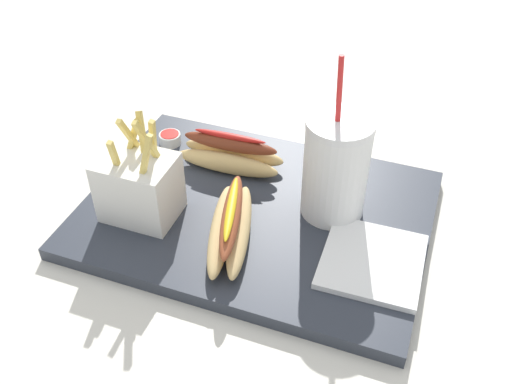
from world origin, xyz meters
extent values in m
cube|color=silver|center=(0.00, 0.00, -0.01)|extent=(2.40, 2.40, 0.02)
cube|color=#2D333D|center=(0.00, 0.00, 0.01)|extent=(0.48, 0.35, 0.02)
cylinder|color=white|center=(-0.10, -0.03, 0.09)|extent=(0.09, 0.09, 0.14)
cylinder|color=white|center=(-0.10, -0.03, 0.16)|extent=(0.09, 0.09, 0.01)
cylinder|color=red|center=(-0.09, -0.03, 0.21)|extent=(0.01, 0.01, 0.09)
cube|color=white|center=(0.15, 0.06, 0.07)|extent=(0.10, 0.08, 0.09)
cube|color=#E5C660|center=(0.16, 0.04, 0.12)|extent=(0.02, 0.02, 0.06)
cube|color=#E5C660|center=(0.13, 0.05, 0.13)|extent=(0.03, 0.03, 0.09)
cube|color=#E5C660|center=(0.12, 0.08, 0.13)|extent=(0.03, 0.02, 0.08)
cube|color=#E5C660|center=(0.15, 0.04, 0.12)|extent=(0.03, 0.04, 0.08)
cube|color=#E5C660|center=(0.13, 0.04, 0.13)|extent=(0.02, 0.02, 0.08)
cube|color=#E5C660|center=(0.16, 0.08, 0.12)|extent=(0.01, 0.02, 0.07)
cube|color=#E5C660|center=(0.16, 0.04, 0.13)|extent=(0.01, 0.04, 0.08)
ellipsoid|color=#DBB775|center=(0.02, 0.07, 0.04)|extent=(0.07, 0.18, 0.03)
ellipsoid|color=#DBB775|center=(0.00, 0.06, 0.04)|extent=(0.07, 0.18, 0.03)
ellipsoid|color=#994728|center=(0.01, 0.07, 0.06)|extent=(0.07, 0.16, 0.02)
ellipsoid|color=gold|center=(0.01, 0.07, 0.07)|extent=(0.04, 0.12, 0.01)
ellipsoid|color=tan|center=(0.07, -0.09, 0.04)|extent=(0.16, 0.03, 0.03)
ellipsoid|color=tan|center=(0.07, -0.06, 0.04)|extent=(0.16, 0.03, 0.03)
ellipsoid|color=maroon|center=(0.07, -0.08, 0.06)|extent=(0.15, 0.03, 0.02)
ellipsoid|color=red|center=(0.07, -0.08, 0.08)|extent=(0.11, 0.02, 0.01)
cylinder|color=white|center=(0.19, -0.10, 0.03)|extent=(0.03, 0.03, 0.02)
cylinder|color=#B2140F|center=(0.19, -0.10, 0.04)|extent=(0.03, 0.03, 0.01)
cube|color=white|center=(-0.18, 0.05, 0.02)|extent=(0.13, 0.13, 0.01)
camera|label=1|loc=(-0.21, 0.58, 0.57)|focal=40.68mm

